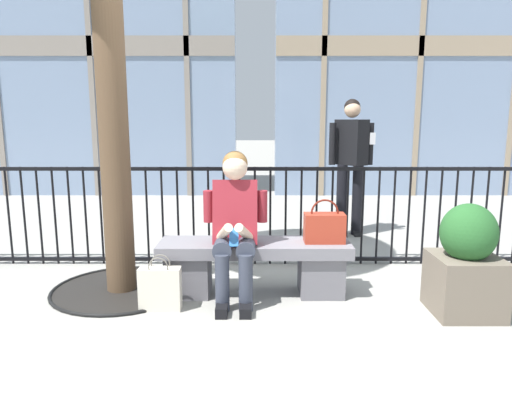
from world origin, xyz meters
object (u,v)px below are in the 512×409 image
Objects in this scene: handbag_on_bench at (326,227)px; planter at (468,264)px; bystander_at_railing at (352,157)px; stone_bench at (256,262)px; seated_person_with_phone at (236,222)px; shopping_bag at (162,288)px.

planter is (1.01, -0.41, -0.19)m from handbag_on_bench.
handbag_on_bench is 1.11m from planter.
handbag_on_bench is at bearing -106.53° from bystander_at_railing.
stone_bench is 2.51m from bystander_at_railing.
seated_person_with_phone reaches higher than stone_bench.
bystander_at_railing reaches higher than stone_bench.
bystander_at_railing is (0.62, 2.09, 0.42)m from handbag_on_bench.
handbag_on_bench is 0.43× the size of planter.
handbag_on_bench is 2.22m from bystander_at_railing.
planter is (1.59, -0.42, 0.12)m from stone_bench.
stone_bench is 0.43m from seated_person_with_phone.
seated_person_with_phone is at bearing 21.96° from shopping_bag.
handbag_on_bench is 0.21× the size of bystander_at_railing.
bystander_at_railing is at bearing 98.91° from planter.
bystander_at_railing is at bearing 51.66° from shopping_bag.
stone_bench is 4.39× the size of handbag_on_bench.
shopping_bag is (-1.31, -0.35, -0.40)m from handbag_on_bench.
seated_person_with_phone is at bearing -170.86° from handbag_on_bench.
bystander_at_railing is 2.60m from planter.
shopping_bag is at bearing -165.06° from handbag_on_bench.
bystander_at_railing reaches higher than seated_person_with_phone.
planter is (2.32, -0.06, 0.22)m from shopping_bag.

